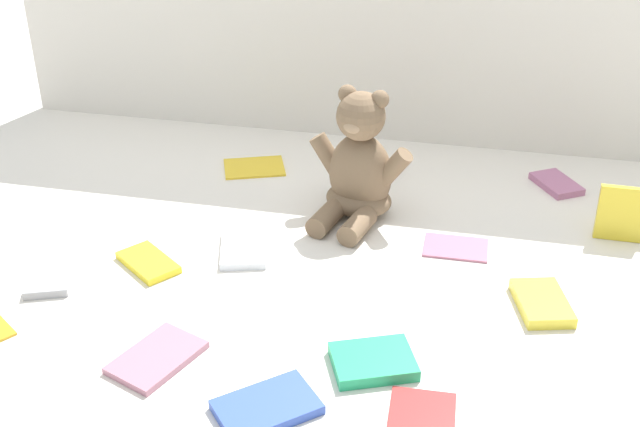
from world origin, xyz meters
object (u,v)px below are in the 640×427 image
Objects in this scene: book_case_5 at (621,214)px; book_case_7 at (254,166)px; book_case_9 at (267,407)px; book_case_6 at (157,358)px; book_case_12 at (148,263)px; teddy_bear at (359,170)px; book_case_11 at (542,303)px; book_case_2 at (456,246)px; book_case_4 at (378,169)px; book_case_13 at (421,423)px; book_case_10 at (373,361)px; book_case_3 at (51,273)px; book_case_8 at (556,184)px; book_case_1 at (243,248)px.

book_case_5 is 0.76m from book_case_7.
book_case_5 is 0.77× the size of book_case_9.
book_case_12 reaches higher than book_case_6.
book_case_7 is at bearing 163.46° from teddy_bear.
book_case_11 reaches higher than book_case_9.
book_case_12 is at bearing 137.23° from book_case_6.
book_case_5 is 0.88× the size of book_case_11.
book_case_11 is (0.37, 0.33, 0.00)m from book_case_9.
book_case_2 is 0.89× the size of book_case_7.
book_case_6 is at bearing -98.94° from teddy_bear.
teddy_bear is 2.17× the size of book_case_12.
book_case_4 is 0.77m from book_case_13.
book_case_5 is at bearing -62.58° from book_case_10.
book_case_3 is 1.01× the size of book_case_13.
book_case_8 is 0.45m from book_case_11.
book_case_10 is 0.88× the size of book_case_13.
book_case_4 is at bearing -14.43° from book_case_10.
book_case_8 is (0.19, 0.29, 0.00)m from book_case_2.
teddy_bear is 2.17× the size of book_case_10.
teddy_bear is at bearing -73.86° from book_case_13.
book_case_4 is (0.01, 0.19, -0.09)m from teddy_bear.
book_case_5 reaches higher than book_case_3.
book_case_2 is 0.87× the size of book_case_13.
book_case_3 is 0.17m from book_case_12.
book_case_5 is (0.66, 0.20, 0.05)m from book_case_1.
book_case_1 is at bearing -96.35° from book_case_4.
book_case_3 is at bearing -27.83° from book_case_12.
book_case_9 reaches higher than book_case_4.
book_case_13 is (0.44, -0.70, -0.00)m from book_case_7.
book_case_11 is at bearing -117.81° from book_case_5.
book_case_6 is 1.24× the size of book_case_8.
book_case_1 is 0.17m from book_case_12.
book_case_2 is 0.34m from book_case_4.
teddy_bear is at bearing 166.54° from book_case_12.
book_case_8 is (0.64, 0.05, 0.00)m from book_case_7.
book_case_6 reaches higher than book_case_2.
book_case_2 is 0.37m from book_case_10.
book_case_10 is (0.09, -0.64, 0.00)m from book_case_4.
book_case_9 is (-0.22, -0.48, 0.00)m from book_case_2.
book_case_10 is (0.31, 0.06, 0.00)m from book_case_6.
book_case_2 and book_case_7 have the same top height.
teddy_bear is 0.21m from book_case_4.
book_case_8 is at bearing 146.24° from book_case_2.
book_case_7 is 1.20× the size of book_case_8.
book_case_10 is at bearing -61.90° from book_case_4.
book_case_11 is at bearing -127.20° from book_case_8.
book_case_6 is at bearing -17.09° from book_case_7.
book_case_7 is 1.09× the size of book_case_11.
book_case_9 is (-0.02, -0.57, -0.09)m from teddy_bear.
teddy_bear reaches higher than book_case_8.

